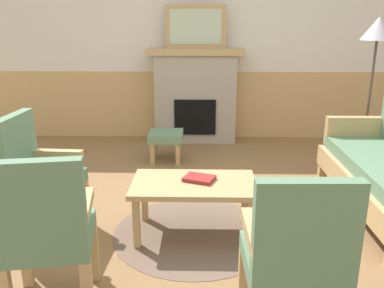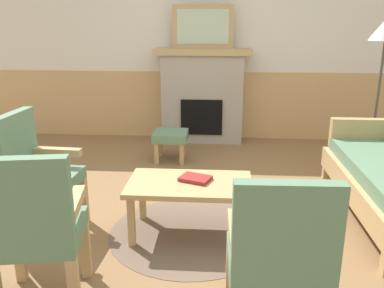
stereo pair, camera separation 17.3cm
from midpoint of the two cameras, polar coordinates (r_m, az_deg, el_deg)
name	(u,v)px [view 2 (the right image)]	position (r m, az deg, el deg)	size (l,w,h in m)	color
ground_plane	(189,216)	(3.60, 0.99, -10.04)	(14.00, 14.00, 0.00)	olive
wall_back	(204,45)	(5.82, 2.50, 13.71)	(7.20, 0.14, 2.70)	silver
fireplace	(202,95)	(5.64, 2.34, 6.89)	(1.30, 0.44, 1.28)	#A39989
framed_picture	(203,27)	(5.56, 2.46, 16.14)	(0.80, 0.04, 0.56)	tan
coffee_table	(190,189)	(3.17, 1.26, -6.29)	(0.96, 0.56, 0.44)	tan
round_rug	(190,233)	(3.34, 1.22, -12.34)	(1.29, 1.29, 0.01)	brown
book_on_table	(195,179)	(3.17, 2.05, -4.88)	(0.23, 0.17, 0.03)	maroon
footstool	(171,138)	(4.89, -2.01, 0.88)	(0.40, 0.40, 0.36)	tan
armchair_by_window_left	(35,169)	(3.32, -19.82, -3.40)	(0.51, 0.51, 0.98)	tan
armchair_front_left	(35,225)	(2.44, -19.25, -10.70)	(0.55, 0.55, 0.98)	tan
armchair_front_center	(279,257)	(2.10, 14.52, -15.12)	(0.49, 0.49, 0.98)	tan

